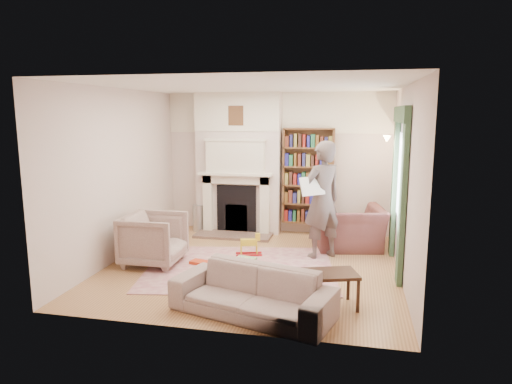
% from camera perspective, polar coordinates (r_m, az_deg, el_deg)
% --- Properties ---
extents(floor, '(4.50, 4.50, 0.00)m').
position_cam_1_polar(floor, '(7.36, -0.41, -9.18)').
color(floor, '#96633C').
rests_on(floor, ground).
extents(ceiling, '(4.50, 4.50, 0.00)m').
position_cam_1_polar(ceiling, '(6.97, -0.44, 13.14)').
color(ceiling, white).
rests_on(ceiling, wall_back).
extents(wall_back, '(4.50, 0.00, 4.50)m').
position_cam_1_polar(wall_back, '(9.22, 2.62, 3.61)').
color(wall_back, beige).
rests_on(wall_back, floor).
extents(wall_front, '(4.50, 0.00, 4.50)m').
position_cam_1_polar(wall_front, '(4.89, -6.17, -2.02)').
color(wall_front, beige).
rests_on(wall_front, floor).
extents(wall_left, '(0.00, 4.50, 4.50)m').
position_cam_1_polar(wall_left, '(7.83, -16.73, 2.09)').
color(wall_left, beige).
rests_on(wall_left, floor).
extents(wall_right, '(0.00, 4.50, 4.50)m').
position_cam_1_polar(wall_right, '(6.90, 18.12, 1.03)').
color(wall_right, beige).
rests_on(wall_right, floor).
extents(fireplace, '(1.70, 0.58, 2.80)m').
position_cam_1_polar(fireplace, '(9.18, -2.22, 3.50)').
color(fireplace, beige).
rests_on(fireplace, floor).
extents(bookcase, '(1.00, 0.24, 1.85)m').
position_cam_1_polar(bookcase, '(9.04, 6.54, 1.99)').
color(bookcase, brown).
rests_on(bookcase, floor).
extents(window, '(0.02, 0.90, 1.30)m').
position_cam_1_polar(window, '(7.29, 17.71, 1.89)').
color(window, silver).
rests_on(window, wall_right).
extents(curtain_left, '(0.07, 0.32, 2.40)m').
position_cam_1_polar(curtain_left, '(6.64, 17.86, -1.05)').
color(curtain_left, '#2E4730').
rests_on(curtain_left, floor).
extents(curtain_right, '(0.07, 0.32, 2.40)m').
position_cam_1_polar(curtain_right, '(8.01, 16.90, 0.80)').
color(curtain_right, '#2E4730').
rests_on(curtain_right, floor).
extents(pelmet, '(0.09, 1.70, 0.24)m').
position_cam_1_polar(pelmet, '(7.22, 17.74, 9.23)').
color(pelmet, '#2E4730').
rests_on(pelmet, wall_right).
extents(wall_sconce, '(0.20, 0.24, 0.24)m').
position_cam_1_polar(wall_sconce, '(8.32, 15.76, 6.04)').
color(wall_sconce, gold).
rests_on(wall_sconce, wall_right).
extents(rug, '(3.22, 2.67, 0.01)m').
position_cam_1_polar(rug, '(7.24, -2.00, -9.48)').
color(rug, beige).
rests_on(rug, floor).
extents(armchair_reading, '(1.35, 1.23, 0.76)m').
position_cam_1_polar(armchair_reading, '(8.32, 11.56, -4.41)').
color(armchair_reading, '#512B2C').
rests_on(armchair_reading, floor).
extents(armchair_left, '(0.92, 0.90, 0.82)m').
position_cam_1_polar(armchair_left, '(7.50, -12.65, -5.77)').
color(armchair_left, '#BEAF9C').
rests_on(armchair_left, floor).
extents(sofa, '(2.09, 1.28, 0.57)m').
position_cam_1_polar(sofa, '(5.58, -0.49, -12.42)').
color(sofa, '#B2A793').
rests_on(sofa, floor).
extents(man_reading, '(0.85, 0.82, 1.96)m').
position_cam_1_polar(man_reading, '(7.62, 8.28, -1.00)').
color(man_reading, '#544643').
rests_on(man_reading, floor).
extents(newspaper, '(0.41, 0.38, 0.30)m').
position_cam_1_polar(newspaper, '(7.39, 7.06, 0.74)').
color(newspaper, white).
rests_on(newspaper, man_reading).
extents(coffee_table, '(0.81, 0.65, 0.45)m').
position_cam_1_polar(coffee_table, '(5.89, 9.01, -11.96)').
color(coffee_table, '#311911').
rests_on(coffee_table, floor).
extents(paraffin_heater, '(0.26, 0.26, 0.55)m').
position_cam_1_polar(paraffin_heater, '(9.46, -7.20, -3.21)').
color(paraffin_heater, '#A7AAAF').
rests_on(paraffin_heater, floor).
extents(rocking_horse, '(0.47, 0.29, 0.39)m').
position_cam_1_polar(rocking_horse, '(7.79, -0.89, -6.59)').
color(rocking_horse, gold).
rests_on(rocking_horse, rug).
extents(board_game, '(0.39, 0.39, 0.03)m').
position_cam_1_polar(board_game, '(7.57, -1.48, -8.43)').
color(board_game, '#E8E752').
rests_on(board_game, rug).
extents(game_box_lid, '(0.32, 0.25, 0.05)m').
position_cam_1_polar(game_box_lid, '(7.46, -7.08, -8.71)').
color(game_box_lid, '#BD3515').
rests_on(game_box_lid, rug).
extents(comic_annuals, '(1.06, 0.85, 0.02)m').
position_cam_1_polar(comic_annuals, '(7.02, -0.20, -9.97)').
color(comic_annuals, red).
rests_on(comic_annuals, rug).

